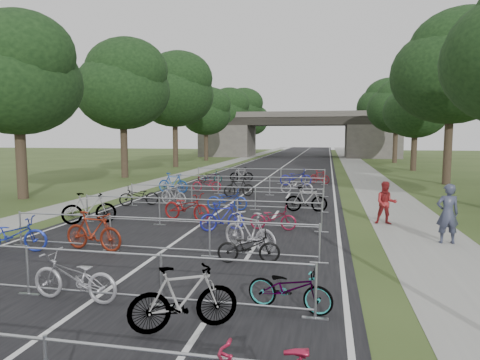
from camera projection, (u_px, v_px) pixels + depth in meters
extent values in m
cube|color=black|center=(289.00, 162.00, 54.18)|extent=(11.00, 140.00, 0.01)
cube|color=gray|center=(354.00, 163.00, 52.58)|extent=(3.00, 140.00, 0.01)
cube|color=gray|center=(232.00, 162.00, 55.68)|extent=(2.00, 140.00, 0.01)
cube|color=silver|center=(289.00, 163.00, 54.18)|extent=(0.12, 140.00, 0.00)
cube|color=#4E4A46|center=(228.00, 141.00, 70.83)|extent=(8.00, 8.00, 5.00)
cube|color=#4E4A46|center=(372.00, 141.00, 66.23)|extent=(8.00, 8.00, 5.00)
cube|color=black|center=(298.00, 122.00, 68.21)|extent=(30.00, 8.00, 1.20)
cube|color=#4E4A46|center=(296.00, 114.00, 64.40)|extent=(30.00, 0.40, 0.90)
cube|color=#4E4A46|center=(300.00, 116.00, 71.80)|extent=(30.00, 0.40, 0.90)
cylinder|color=#33261C|center=(21.00, 160.00, 23.14)|extent=(0.56, 0.56, 4.20)
ellipsoid|color=black|center=(17.00, 83.00, 22.71)|extent=(6.72, 6.72, 5.51)
sphere|color=black|center=(19.00, 55.00, 21.96)|extent=(5.38, 5.38, 5.38)
sphere|color=black|center=(16.00, 100.00, 23.38)|extent=(4.37, 4.37, 4.37)
cylinder|color=#33261C|center=(124.00, 149.00, 34.80)|extent=(0.56, 0.56, 4.72)
ellipsoid|color=black|center=(123.00, 91.00, 34.32)|extent=(7.56, 7.56, 6.20)
sphere|color=black|center=(126.00, 71.00, 33.55)|extent=(6.05, 6.05, 6.05)
sphere|color=black|center=(120.00, 103.00, 35.00)|extent=(4.91, 4.91, 4.91)
cylinder|color=#33261C|center=(448.00, 148.00, 29.88)|extent=(0.56, 0.56, 5.11)
ellipsoid|color=black|center=(452.00, 75.00, 29.36)|extent=(8.18, 8.18, 6.70)
sphere|color=black|center=(465.00, 49.00, 28.58)|extent=(6.54, 6.54, 6.54)
sphere|color=black|center=(441.00, 91.00, 30.05)|extent=(5.31, 5.31, 5.31)
cylinder|color=#33261C|center=(175.00, 143.00, 46.46)|extent=(0.56, 0.56, 5.25)
ellipsoid|color=black|center=(175.00, 95.00, 45.93)|extent=(8.40, 8.40, 6.89)
sphere|color=black|center=(178.00, 78.00, 45.14)|extent=(6.72, 6.72, 6.72)
sphere|color=black|center=(172.00, 105.00, 46.62)|extent=(5.46, 5.46, 5.46)
cylinder|color=#33261C|center=(414.00, 151.00, 41.64)|extent=(0.56, 0.56, 3.85)
ellipsoid|color=black|center=(416.00, 112.00, 41.24)|extent=(6.16, 6.16, 5.05)
sphere|color=black|center=(424.00, 98.00, 40.51)|extent=(4.93, 4.93, 4.93)
sphere|color=black|center=(409.00, 120.00, 41.91)|extent=(4.00, 4.00, 4.00)
cylinder|color=#33261C|center=(206.00, 145.00, 58.21)|extent=(0.56, 0.56, 4.20)
ellipsoid|color=black|center=(206.00, 115.00, 57.78)|extent=(6.72, 6.72, 5.51)
sphere|color=black|center=(209.00, 104.00, 57.03)|extent=(5.38, 5.38, 5.38)
sphere|color=black|center=(203.00, 121.00, 58.45)|extent=(4.37, 4.37, 4.37)
cylinder|color=#33261C|center=(395.00, 145.00, 53.29)|extent=(0.56, 0.56, 4.48)
ellipsoid|color=black|center=(396.00, 109.00, 52.83)|extent=(7.17, 7.17, 5.88)
sphere|color=black|center=(403.00, 97.00, 52.08)|extent=(5.73, 5.73, 5.73)
sphere|color=black|center=(391.00, 117.00, 53.52)|extent=(4.66, 4.66, 4.66)
cylinder|color=#33261C|center=(227.00, 142.00, 69.87)|extent=(0.56, 0.56, 4.72)
ellipsoid|color=black|center=(226.00, 113.00, 69.39)|extent=(7.56, 7.56, 6.20)
sphere|color=black|center=(229.00, 104.00, 68.62)|extent=(6.05, 6.05, 6.05)
sphere|color=black|center=(224.00, 119.00, 70.07)|extent=(4.91, 4.91, 4.91)
cylinder|color=#33261C|center=(383.00, 141.00, 64.95)|extent=(0.56, 0.56, 5.11)
ellipsoid|color=black|center=(384.00, 108.00, 64.43)|extent=(8.18, 8.18, 6.70)
sphere|color=black|center=(389.00, 96.00, 63.65)|extent=(6.54, 6.54, 6.54)
sphere|color=black|center=(380.00, 115.00, 65.12)|extent=(5.31, 5.31, 5.31)
cylinder|color=#33261C|center=(241.00, 140.00, 81.53)|extent=(0.56, 0.56, 5.25)
ellipsoid|color=black|center=(241.00, 112.00, 81.00)|extent=(8.40, 8.40, 6.89)
sphere|color=black|center=(244.00, 103.00, 80.21)|extent=(6.72, 6.72, 6.72)
sphere|color=black|center=(239.00, 118.00, 81.69)|extent=(5.46, 5.46, 5.46)
cylinder|color=#33261C|center=(375.00, 144.00, 76.71)|extent=(0.56, 0.56, 3.85)
ellipsoid|color=black|center=(375.00, 123.00, 76.31)|extent=(6.16, 6.16, 5.05)
sphere|color=black|center=(379.00, 115.00, 75.58)|extent=(4.93, 4.93, 4.93)
sphere|color=black|center=(372.00, 127.00, 76.98)|extent=(4.00, 4.00, 4.00)
cylinder|color=#33261C|center=(252.00, 141.00, 93.28)|extent=(0.56, 0.56, 4.20)
ellipsoid|color=black|center=(252.00, 122.00, 92.85)|extent=(6.72, 6.72, 5.51)
sphere|color=black|center=(254.00, 116.00, 92.10)|extent=(5.38, 5.38, 5.38)
sphere|color=black|center=(250.00, 126.00, 93.52)|extent=(4.37, 4.37, 4.37)
cylinder|color=#33261C|center=(369.00, 141.00, 88.37)|extent=(0.56, 0.56, 4.48)
ellipsoid|color=black|center=(369.00, 120.00, 87.91)|extent=(7.17, 7.17, 5.88)
sphere|color=black|center=(373.00, 112.00, 87.15)|extent=(5.73, 5.73, 5.73)
sphere|color=black|center=(366.00, 124.00, 88.59)|extent=(4.66, 4.66, 4.66)
cylinder|color=#A4A6AB|center=(91.00, 251.00, 8.87)|extent=(9.20, 0.04, 0.04)
cylinder|color=#A4A6AB|center=(93.00, 292.00, 8.96)|extent=(9.20, 0.04, 0.04)
cylinder|color=#A4A6AB|center=(28.00, 270.00, 9.23)|extent=(0.05, 0.05, 1.10)
cube|color=#A4A6AB|center=(29.00, 294.00, 9.28)|extent=(0.50, 0.08, 0.03)
cylinder|color=#A4A6AB|center=(161.00, 280.00, 8.61)|extent=(0.05, 0.05, 1.10)
cube|color=#A4A6AB|center=(162.00, 305.00, 8.67)|extent=(0.50, 0.08, 0.03)
cylinder|color=#A4A6AB|center=(316.00, 291.00, 8.00)|extent=(0.05, 0.05, 1.10)
cube|color=#A4A6AB|center=(315.00, 318.00, 8.05)|extent=(0.50, 0.08, 0.03)
cylinder|color=#A4A6AB|center=(158.00, 219.00, 12.37)|extent=(9.20, 0.04, 0.04)
cylinder|color=#A4A6AB|center=(159.00, 248.00, 12.46)|extent=(9.20, 0.04, 0.04)
cylinder|color=#A4A6AB|center=(20.00, 229.00, 13.35)|extent=(0.05, 0.05, 1.10)
cube|color=#A4A6AB|center=(21.00, 245.00, 13.40)|extent=(0.50, 0.08, 0.03)
cylinder|color=#A4A6AB|center=(110.00, 233.00, 12.73)|extent=(0.05, 0.05, 1.10)
cube|color=#A4A6AB|center=(111.00, 251.00, 12.79)|extent=(0.50, 0.08, 0.03)
cylinder|color=#A4A6AB|center=(210.00, 238.00, 12.12)|extent=(0.05, 0.05, 1.10)
cube|color=#A4A6AB|center=(210.00, 256.00, 12.18)|extent=(0.50, 0.08, 0.03)
cylinder|color=#A4A6AB|center=(319.00, 243.00, 11.51)|extent=(0.05, 0.05, 1.10)
cube|color=#A4A6AB|center=(319.00, 263.00, 11.56)|extent=(0.50, 0.08, 0.03)
cylinder|color=#A4A6AB|center=(198.00, 199.00, 16.08)|extent=(9.20, 0.04, 0.04)
cylinder|color=#A4A6AB|center=(198.00, 222.00, 16.17)|extent=(9.20, 0.04, 0.04)
cylinder|color=#A4A6AB|center=(87.00, 208.00, 17.05)|extent=(0.05, 0.05, 1.10)
cube|color=#A4A6AB|center=(88.00, 221.00, 17.10)|extent=(0.50, 0.08, 0.03)
cylinder|color=#A4A6AB|center=(159.00, 211.00, 16.43)|extent=(0.05, 0.05, 1.10)
cube|color=#A4A6AB|center=(160.00, 225.00, 16.49)|extent=(0.50, 0.08, 0.03)
cylinder|color=#A4A6AB|center=(237.00, 214.00, 15.82)|extent=(0.05, 0.05, 1.10)
cube|color=#A4A6AB|center=(237.00, 228.00, 15.88)|extent=(0.50, 0.08, 0.03)
cylinder|color=#A4A6AB|center=(322.00, 217.00, 15.21)|extent=(0.05, 0.05, 1.10)
cube|color=#A4A6AB|center=(321.00, 232.00, 15.26)|extent=(0.50, 0.08, 0.03)
cylinder|color=#A4A6AB|center=(223.00, 187.00, 19.97)|extent=(9.20, 0.04, 0.04)
cylinder|color=#A4A6AB|center=(223.00, 205.00, 20.06)|extent=(9.20, 0.04, 0.04)
cylinder|color=#A4A6AB|center=(132.00, 195.00, 20.94)|extent=(0.05, 0.05, 1.10)
cube|color=#A4A6AB|center=(132.00, 205.00, 21.00)|extent=(0.50, 0.08, 0.03)
cylinder|color=#A4A6AB|center=(192.00, 196.00, 20.33)|extent=(0.05, 0.05, 1.10)
cube|color=#A4A6AB|center=(192.00, 208.00, 20.39)|extent=(0.50, 0.08, 0.03)
cylinder|color=#A4A6AB|center=(255.00, 198.00, 19.72)|extent=(0.05, 0.05, 1.10)
cube|color=#A4A6AB|center=(255.00, 210.00, 19.77)|extent=(0.50, 0.08, 0.03)
cylinder|color=#A4A6AB|center=(323.00, 200.00, 19.10)|extent=(0.05, 0.05, 1.10)
cube|color=#A4A6AB|center=(323.00, 212.00, 19.16)|extent=(0.50, 0.08, 0.03)
cylinder|color=#A4A6AB|center=(244.00, 177.00, 24.84)|extent=(9.20, 0.04, 0.04)
cylinder|color=#A4A6AB|center=(244.00, 191.00, 24.93)|extent=(9.20, 0.04, 0.04)
cylinder|color=#A4A6AB|center=(169.00, 183.00, 25.82)|extent=(0.05, 0.05, 1.10)
cube|color=#A4A6AB|center=(169.00, 192.00, 25.87)|extent=(0.50, 0.08, 0.03)
cylinder|color=#A4A6AB|center=(218.00, 185.00, 25.20)|extent=(0.05, 0.05, 1.10)
cube|color=#A4A6AB|center=(218.00, 194.00, 25.26)|extent=(0.50, 0.08, 0.03)
cylinder|color=#A4A6AB|center=(270.00, 186.00, 24.59)|extent=(0.05, 0.05, 1.10)
cube|color=#A4A6AB|center=(270.00, 195.00, 24.64)|extent=(0.50, 0.08, 0.03)
cylinder|color=#A4A6AB|center=(324.00, 187.00, 23.98)|extent=(0.05, 0.05, 1.10)
cube|color=#A4A6AB|center=(324.00, 197.00, 24.03)|extent=(0.50, 0.08, 0.03)
cylinder|color=#A4A6AB|center=(260.00, 169.00, 30.69)|extent=(9.20, 0.04, 0.04)
cylinder|color=#A4A6AB|center=(260.00, 181.00, 30.78)|extent=(9.20, 0.04, 0.04)
cylinder|color=#A4A6AB|center=(198.00, 175.00, 31.66)|extent=(0.05, 0.05, 1.10)
cube|color=#A4A6AB|center=(198.00, 182.00, 31.72)|extent=(0.50, 0.08, 0.03)
cylinder|color=#A4A6AB|center=(239.00, 175.00, 31.05)|extent=(0.05, 0.05, 1.10)
cube|color=#A4A6AB|center=(239.00, 183.00, 31.10)|extent=(0.50, 0.08, 0.03)
cylinder|color=#A4A6AB|center=(281.00, 176.00, 30.43)|extent=(0.05, 0.05, 1.10)
cube|color=#A4A6AB|center=(281.00, 184.00, 30.49)|extent=(0.50, 0.08, 0.03)
cylinder|color=#A4A6AB|center=(325.00, 177.00, 29.82)|extent=(0.05, 0.05, 1.10)
cube|color=#A4A6AB|center=(325.00, 185.00, 29.88)|extent=(0.50, 0.08, 0.03)
imported|color=#9F9FA6|center=(74.00, 278.00, 8.85)|extent=(2.02, 0.83, 1.04)
imported|color=#A4A6AB|center=(184.00, 299.00, 7.52)|extent=(1.98, 1.42, 1.18)
imported|color=#A4A6AB|center=(290.00, 289.00, 8.38)|extent=(1.82, 0.96, 0.91)
imported|color=#1D2EA0|center=(12.00, 235.00, 12.58)|extent=(2.12, 1.28, 1.05)
imported|color=maroon|center=(93.00, 232.00, 12.75)|extent=(2.02, 0.81, 1.18)
imported|color=black|center=(249.00, 247.00, 11.54)|extent=(1.78, 0.88, 0.89)
imported|color=#A7A5AD|center=(249.00, 232.00, 12.64)|extent=(2.01, 1.54, 1.21)
imported|color=#A4A6AB|center=(89.00, 209.00, 16.62)|extent=(2.05, 1.51, 1.22)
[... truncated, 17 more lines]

